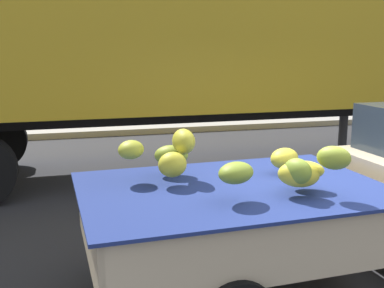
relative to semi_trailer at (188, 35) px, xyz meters
name	(u,v)px	position (x,y,z in m)	size (l,w,h in m)	color
ground	(345,279)	(0.43, -4.66, -2.54)	(220.00, 220.00, 0.00)	#28282B
curb_strip	(164,128)	(0.43, 4.32, -2.46)	(80.00, 0.80, 0.16)	gray
semi_trailer	(188,35)	(0.00, 0.00, 0.00)	(12.02, 2.72, 3.95)	gold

